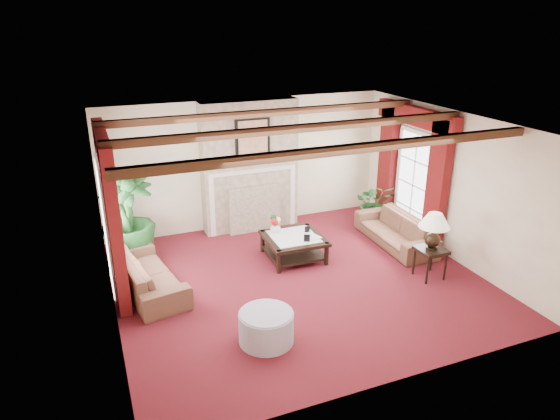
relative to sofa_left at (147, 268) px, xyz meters
name	(u,v)px	position (x,y,z in m)	size (l,w,h in m)	color
floor	(299,281)	(2.43, -0.67, -0.39)	(6.00, 6.00, 0.00)	#450C12
ceiling	(302,124)	(2.43, -0.67, 2.31)	(6.00, 6.00, 0.00)	white
back_wall	(247,164)	(2.43, 2.08, 0.96)	(6.00, 0.02, 2.70)	beige
left_wall	(106,236)	(-0.57, -0.67, 0.96)	(0.02, 5.50, 2.70)	beige
right_wall	(450,185)	(5.43, -0.67, 0.96)	(0.02, 5.50, 2.70)	beige
ceiling_beams	(301,128)	(2.43, -0.67, 2.25)	(6.00, 3.00, 0.12)	#3C2413
fireplace	(248,100)	(2.43, 1.88, 2.31)	(2.00, 0.52, 2.70)	tan
french_door_left	(97,164)	(-0.54, 0.33, 1.74)	(0.10, 1.10, 2.16)	white
french_door_right	(419,132)	(5.40, 0.33, 1.74)	(0.10, 1.10, 2.16)	white
curtains_left	(101,136)	(-0.43, 0.33, 2.16)	(0.20, 2.40, 2.55)	#470B09
curtains_right	(417,111)	(5.29, 0.33, 2.16)	(0.20, 2.40, 2.55)	#470B09
sofa_left	(147,268)	(0.00, 0.00, 0.00)	(0.92, 2.07, 0.78)	#370F19
sofa_right	(396,226)	(4.80, 0.00, -0.01)	(0.62, 1.98, 0.77)	#370F19
potted_palm	(130,236)	(-0.13, 1.21, 0.09)	(1.06, 1.77, 0.96)	black
small_plant	(374,208)	(4.97, 1.06, -0.03)	(1.13, 1.18, 0.72)	black
coffee_table	(294,247)	(2.68, 0.17, -0.17)	(1.05, 1.05, 0.43)	black
side_table	(430,263)	(4.57, -1.38, -0.12)	(0.46, 0.46, 0.54)	black
ottoman	(266,327)	(1.31, -2.05, -0.17)	(0.77, 0.77, 0.45)	#8C8C9F
table_lamp	(434,231)	(4.57, -1.38, 0.49)	(0.52, 0.52, 0.66)	black
flower_vase	(275,228)	(2.44, 0.48, 0.14)	(0.21, 0.22, 0.19)	silver
book	(310,232)	(2.92, -0.02, 0.17)	(0.19, 0.07, 0.26)	black
photo_frame_a	(307,238)	(2.81, -0.13, 0.11)	(0.11, 0.02, 0.15)	black
photo_frame_b	(307,229)	(2.99, 0.25, 0.10)	(0.10, 0.02, 0.13)	black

